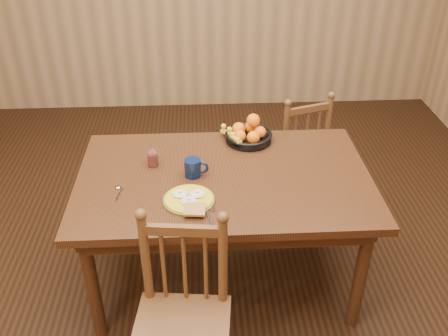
{
  "coord_description": "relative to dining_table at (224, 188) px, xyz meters",
  "views": [
    {
      "loc": [
        -0.12,
        -2.27,
        2.25
      ],
      "look_at": [
        0.0,
        0.0,
        0.8
      ],
      "focal_mm": 40.0,
      "sensor_mm": 36.0,
      "label": 1
    }
  ],
  "objects": [
    {
      "name": "coffee_mug",
      "position": [
        -0.16,
        0.01,
        0.14
      ],
      "size": [
        0.13,
        0.09,
        0.1
      ],
      "color": "#091435",
      "rests_on": "dining_table"
    },
    {
      "name": "breakfast_plate",
      "position": [
        -0.19,
        -0.23,
        0.1
      ],
      "size": [
        0.26,
        0.29,
        0.04
      ],
      "color": "#59601E",
      "rests_on": "dining_table"
    },
    {
      "name": "juice_glass",
      "position": [
        -0.39,
        0.13,
        0.13
      ],
      "size": [
        0.06,
        0.06,
        0.09
      ],
      "color": "silver",
      "rests_on": "dining_table"
    },
    {
      "name": "spoon",
      "position": [
        -0.56,
        -0.1,
        0.09
      ],
      "size": [
        0.05,
        0.16,
        0.01
      ],
      "rotation": [
        0.0,
        0.0,
        -0.19
      ],
      "color": "silver",
      "rests_on": "dining_table"
    },
    {
      "name": "chair_far",
      "position": [
        0.56,
        0.82,
        -0.24
      ],
      "size": [
        0.49,
        0.48,
        0.87
      ],
      "rotation": [
        0.0,
        0.0,
        3.46
      ],
      "color": "#533419",
      "rests_on": "ground"
    },
    {
      "name": "room",
      "position": [
        0.0,
        0.0,
        0.68
      ],
      "size": [
        4.52,
        5.02,
        2.72
      ],
      "color": "black",
      "rests_on": "ground"
    },
    {
      "name": "fork",
      "position": [
        -0.08,
        -0.35,
        0.09
      ],
      "size": [
        0.05,
        0.18,
        0.0
      ],
      "rotation": [
        0.0,
        0.0,
        0.22
      ],
      "color": "silver",
      "rests_on": "dining_table"
    },
    {
      "name": "dining_table",
      "position": [
        0.0,
        0.0,
        0.0
      ],
      "size": [
        1.6,
        1.0,
        0.75
      ],
      "color": "black",
      "rests_on": "ground"
    },
    {
      "name": "fruit_bowl",
      "position": [
        0.17,
        0.38,
        0.13
      ],
      "size": [
        0.32,
        0.29,
        0.17
      ],
      "color": "black",
      "rests_on": "dining_table"
    },
    {
      "name": "chair_near",
      "position": [
        -0.23,
        -0.74,
        -0.21
      ],
      "size": [
        0.47,
        0.45,
        0.94
      ],
      "rotation": [
        0.0,
        0.0,
        -0.11
      ],
      "color": "#533419",
      "rests_on": "ground"
    }
  ]
}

